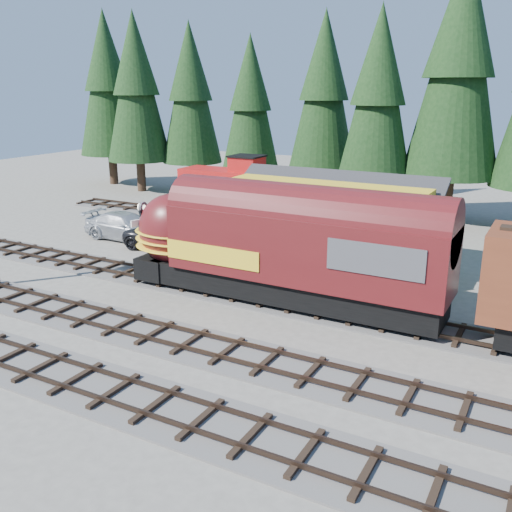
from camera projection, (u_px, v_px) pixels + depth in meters
The scene contains 11 objects.
ground at pixel (228, 330), 24.84m from camera, with size 120.00×120.00×0.00m, color #6B665B.
track_siding at pixel (484, 342), 23.58m from camera, with size 68.00×3.20×0.33m.
track_main_south at pixel (458, 411), 18.54m from camera, with size 68.00×3.20×0.33m.
track_main_north at pixel (426, 494), 14.76m from camera, with size 68.00×3.20×0.33m.
track_spur at pixel (239, 221), 44.55m from camera, with size 32.00×3.20×0.33m.
depot at pixel (322, 217), 32.81m from camera, with size 12.80×7.00×5.30m.
conifer_backdrop at pixel (464, 88), 40.64m from camera, with size 81.60×23.00×17.31m.
locomotive at pixel (271, 250), 27.41m from camera, with size 16.59×3.30×4.51m.
caboose at pixel (237, 191), 43.93m from camera, with size 9.19×2.66×4.78m.
pickup_truck_a at pixel (169, 237), 36.87m from camera, with size 2.75×5.96×1.66m, color black.
pickup_truck_b at pixel (127, 226), 39.25m from camera, with size 2.57×6.32×1.83m, color #B3B6BB.
Camera 1 is at (12.08, -19.46, 10.21)m, focal length 40.00 mm.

